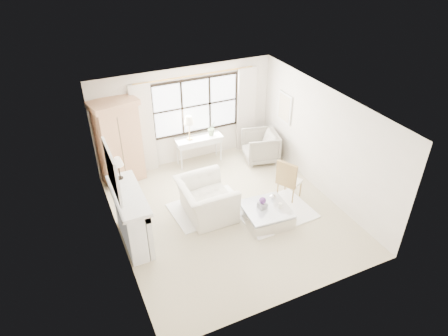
{
  "coord_description": "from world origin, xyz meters",
  "views": [
    {
      "loc": [
        -3.2,
        -6.65,
        5.95
      ],
      "look_at": [
        -0.03,
        0.2,
        1.15
      ],
      "focal_mm": 32.0,
      "sensor_mm": 36.0,
      "label": 1
    }
  ],
  "objects_px": {
    "console_table": "(199,150)",
    "coffee_table": "(266,215)",
    "club_armchair": "(206,199)",
    "armoire": "(119,142)"
  },
  "relations": [
    {
      "from": "console_table",
      "to": "coffee_table",
      "type": "height_order",
      "value": "console_table"
    },
    {
      "from": "club_armchair",
      "to": "coffee_table",
      "type": "distance_m",
      "value": 1.42
    },
    {
      "from": "console_table",
      "to": "club_armchair",
      "type": "height_order",
      "value": "club_armchair"
    },
    {
      "from": "armoire",
      "to": "club_armchair",
      "type": "distance_m",
      "value": 2.76
    },
    {
      "from": "console_table",
      "to": "coffee_table",
      "type": "relative_size",
      "value": 1.22
    },
    {
      "from": "armoire",
      "to": "coffee_table",
      "type": "height_order",
      "value": "armoire"
    },
    {
      "from": "armoire",
      "to": "club_armchair",
      "type": "height_order",
      "value": "armoire"
    },
    {
      "from": "console_table",
      "to": "club_armchair",
      "type": "bearing_deg",
      "value": -106.46
    },
    {
      "from": "console_table",
      "to": "coffee_table",
      "type": "bearing_deg",
      "value": -80.63
    },
    {
      "from": "armoire",
      "to": "coffee_table",
      "type": "relative_size",
      "value": 2.08
    }
  ]
}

